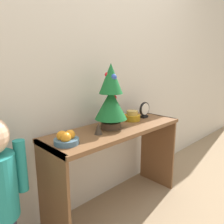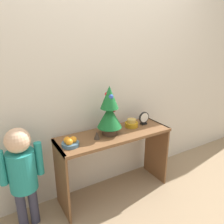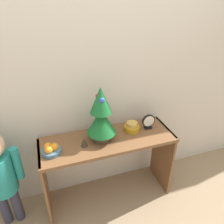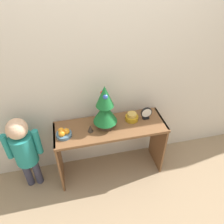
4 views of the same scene
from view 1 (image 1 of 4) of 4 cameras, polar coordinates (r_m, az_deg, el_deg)
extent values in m
plane|color=#997F60|center=(1.90, 5.97, -25.94)|extent=(12.00, 12.00, 0.00)
cube|color=beige|center=(1.80, -4.59, 14.80)|extent=(7.00, 0.05, 2.50)
cube|color=brown|center=(1.69, 1.18, -4.50)|extent=(1.16, 0.41, 0.03)
cube|color=brown|center=(1.52, -15.21, -21.02)|extent=(0.02, 0.37, 0.70)
cube|color=brown|center=(2.23, 11.61, -9.56)|extent=(0.02, 0.37, 0.70)
cylinder|color=#4C3828|center=(1.66, -0.29, -3.46)|extent=(0.15, 0.15, 0.05)
cylinder|color=brown|center=(1.64, -0.29, -1.95)|extent=(0.02, 0.02, 0.04)
cone|color=#19662D|center=(1.62, -0.29, 2.00)|extent=(0.24, 0.24, 0.22)
cone|color=#19662D|center=(1.59, -0.30, 8.75)|extent=(0.18, 0.18, 0.22)
sphere|color=red|center=(1.69, 0.60, 3.85)|extent=(0.04, 0.04, 0.04)
sphere|color=#2D4CA8|center=(1.58, 0.36, 9.05)|extent=(0.05, 0.05, 0.05)
sphere|color=red|center=(1.59, -1.27, 9.73)|extent=(0.04, 0.04, 0.04)
cylinder|color=#476B84|center=(1.37, -11.80, -7.53)|extent=(0.15, 0.15, 0.03)
sphere|color=orange|center=(1.38, -10.93, -5.87)|extent=(0.06, 0.06, 0.06)
sphere|color=orange|center=(1.37, -13.00, -6.09)|extent=(0.06, 0.06, 0.06)
sphere|color=orange|center=(1.34, -12.00, -6.51)|extent=(0.06, 0.06, 0.06)
cylinder|color=#B78419|center=(1.89, 5.26, -1.48)|extent=(0.14, 0.14, 0.05)
cylinder|color=gold|center=(1.88, 5.29, -0.21)|extent=(0.10, 0.10, 0.04)
cube|color=black|center=(2.01, 8.40, -1.17)|extent=(0.07, 0.04, 0.02)
cylinder|color=black|center=(1.99, 8.47, 0.82)|extent=(0.12, 0.02, 0.12)
cylinder|color=white|center=(1.98, 8.70, 0.78)|extent=(0.10, 0.00, 0.10)
cone|color=#382D23|center=(1.52, -3.59, -4.39)|extent=(0.06, 0.06, 0.08)
cylinder|color=teal|center=(1.33, -22.70, -12.86)|extent=(0.06, 0.06, 0.30)
camera|label=2|loc=(0.72, 129.97, 27.69)|focal=35.00mm
camera|label=3|loc=(1.01, 80.16, 43.01)|focal=35.00mm
camera|label=4|loc=(1.40, 92.48, 48.07)|focal=35.00mm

